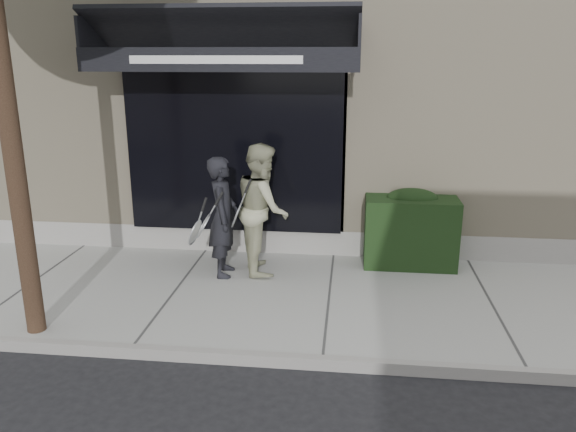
# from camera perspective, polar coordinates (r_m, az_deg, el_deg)

# --- Properties ---
(ground) EXTENTS (80.00, 80.00, 0.00)m
(ground) POSITION_cam_1_polar(r_m,az_deg,el_deg) (7.28, 4.20, -8.90)
(ground) COLOR black
(ground) RESTS_ON ground
(sidewalk) EXTENTS (20.00, 3.00, 0.12)m
(sidewalk) POSITION_cam_1_polar(r_m,az_deg,el_deg) (7.26, 4.21, -8.47)
(sidewalk) COLOR #A2A39D
(sidewalk) RESTS_ON ground
(curb) EXTENTS (20.00, 0.10, 0.14)m
(curb) POSITION_cam_1_polar(r_m,az_deg,el_deg) (5.88, 3.53, -14.64)
(curb) COLOR gray
(curb) RESTS_ON ground
(building_facade) EXTENTS (14.30, 8.04, 5.64)m
(building_facade) POSITION_cam_1_polar(r_m,az_deg,el_deg) (11.57, 5.54, 14.35)
(building_facade) COLOR beige
(building_facade) RESTS_ON ground
(hedge) EXTENTS (1.30, 0.70, 1.14)m
(hedge) POSITION_cam_1_polar(r_m,az_deg,el_deg) (8.26, 12.31, -1.28)
(hedge) COLOR black
(hedge) RESTS_ON sidewalk
(pedestrian_front) EXTENTS (0.65, 0.77, 1.66)m
(pedestrian_front) POSITION_cam_1_polar(r_m,az_deg,el_deg) (7.67, -6.63, -0.10)
(pedestrian_front) COLOR black
(pedestrian_front) RESTS_ON sidewalk
(pedestrian_back) EXTENTS (0.89, 1.03, 1.81)m
(pedestrian_back) POSITION_cam_1_polar(r_m,az_deg,el_deg) (7.77, -2.61, 0.79)
(pedestrian_back) COLOR #AEAF8C
(pedestrian_back) RESTS_ON sidewalk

